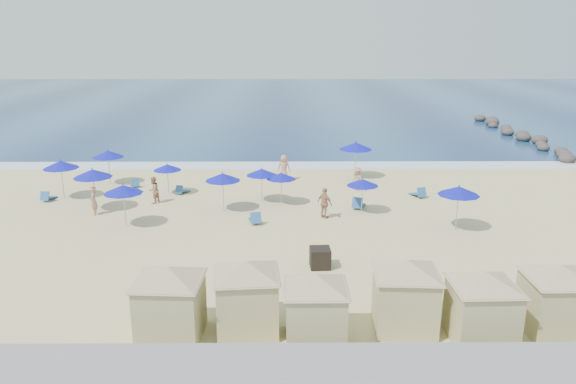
% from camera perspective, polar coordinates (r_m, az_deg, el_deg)
% --- Properties ---
extents(ground, '(160.00, 160.00, 0.00)m').
position_cam_1_polar(ground, '(28.79, -2.43, -4.60)').
color(ground, beige).
rests_on(ground, ground).
extents(ocean, '(160.00, 80.00, 0.06)m').
position_cam_1_polar(ocean, '(82.54, -1.09, 9.08)').
color(ocean, navy).
rests_on(ocean, ground).
extents(surf_line, '(160.00, 2.50, 0.08)m').
position_cam_1_polar(surf_line, '(43.62, -1.73, 2.68)').
color(surf_line, white).
rests_on(surf_line, ground).
extents(rock_jetty, '(2.56, 26.66, 0.96)m').
position_cam_1_polar(rock_jetty, '(57.51, 23.28, 4.99)').
color(rock_jetty, '#322C2A').
rests_on(rock_jetty, ground).
extents(trash_bin, '(0.94, 0.94, 0.89)m').
position_cam_1_polar(trash_bin, '(25.14, 3.28, -6.69)').
color(trash_bin, black).
rests_on(trash_bin, ground).
extents(cabana_0, '(4.54, 4.54, 2.85)m').
position_cam_1_polar(cabana_0, '(19.71, -11.93, -9.97)').
color(cabana_0, tan).
rests_on(cabana_0, ground).
extents(cabana_1, '(4.54, 4.54, 2.86)m').
position_cam_1_polar(cabana_1, '(19.76, -4.21, -9.55)').
color(cabana_1, tan).
rests_on(cabana_1, ground).
extents(cabana_2, '(4.31, 4.31, 2.70)m').
position_cam_1_polar(cabana_2, '(19.05, 2.84, -10.86)').
color(cabana_2, tan).
rests_on(cabana_2, ground).
extents(cabana_3, '(4.55, 4.55, 2.86)m').
position_cam_1_polar(cabana_3, '(20.23, 11.87, -9.24)').
color(cabana_3, tan).
rests_on(cabana_3, ground).
extents(cabana_4, '(4.41, 4.41, 2.77)m').
position_cam_1_polar(cabana_4, '(20.16, 19.22, -10.10)').
color(cabana_4, tan).
rests_on(cabana_4, ground).
extents(cabana_5, '(4.43, 4.43, 2.78)m').
position_cam_1_polar(cabana_5, '(21.66, 25.71, -8.96)').
color(cabana_5, tan).
rests_on(cabana_5, ground).
extents(umbrella_0, '(2.21, 2.21, 2.51)m').
position_cam_1_polar(umbrella_0, '(37.47, -22.10, 2.60)').
color(umbrella_0, '#A5A8AD').
rests_on(umbrella_0, ground).
extents(umbrella_1, '(2.25, 2.25, 2.56)m').
position_cam_1_polar(umbrella_1, '(34.31, -19.23, 1.80)').
color(umbrella_1, '#A5A8AD').
rests_on(umbrella_1, ground).
extents(umbrella_2, '(2.14, 2.14, 2.43)m').
position_cam_1_polar(umbrella_2, '(39.97, -17.83, 3.70)').
color(umbrella_2, '#A5A8AD').
rests_on(umbrella_2, ground).
extents(umbrella_3, '(2.10, 2.10, 2.40)m').
position_cam_1_polar(umbrella_3, '(30.96, -16.41, 0.28)').
color(umbrella_3, '#A5A8AD').
rests_on(umbrella_3, ground).
extents(umbrella_4, '(1.81, 1.81, 2.06)m').
position_cam_1_polar(umbrella_4, '(36.51, -12.17, 2.47)').
color(umbrella_4, '#A5A8AD').
rests_on(umbrella_4, ground).
extents(umbrella_5, '(1.91, 1.91, 2.18)m').
position_cam_1_polar(umbrella_5, '(34.10, -2.69, 2.04)').
color(umbrella_5, '#A5A8AD').
rests_on(umbrella_5, ground).
extents(umbrella_6, '(2.07, 2.07, 2.36)m').
position_cam_1_polar(umbrella_6, '(32.51, -6.65, 1.52)').
color(umbrella_6, '#A5A8AD').
rests_on(umbrella_6, ground).
extents(umbrella_7, '(1.80, 1.80, 2.05)m').
position_cam_1_polar(umbrella_7, '(33.59, -0.69, 1.64)').
color(umbrella_7, '#A5A8AD').
rests_on(umbrella_7, ground).
extents(umbrella_8, '(1.85, 1.85, 2.11)m').
position_cam_1_polar(umbrella_8, '(32.26, 7.58, 0.98)').
color(umbrella_8, '#A5A8AD').
rests_on(umbrella_8, ground).
extents(umbrella_9, '(2.36, 2.36, 2.68)m').
position_cam_1_polar(umbrella_9, '(39.92, 6.90, 4.67)').
color(umbrella_9, '#A5A8AD').
rests_on(umbrella_9, ground).
extents(umbrella_10, '(2.18, 2.18, 2.49)m').
position_cam_1_polar(umbrella_10, '(30.45, 16.96, 0.12)').
color(umbrella_10, '#A5A8AD').
rests_on(umbrella_10, ground).
extents(beach_chair_0, '(0.65, 1.27, 0.67)m').
position_cam_1_polar(beach_chair_0, '(37.82, -23.23, -0.46)').
color(beach_chair_0, '#2A5D9A').
rests_on(beach_chair_0, ground).
extents(beach_chair_1, '(0.93, 1.26, 0.64)m').
position_cam_1_polar(beach_chair_1, '(39.20, -15.30, 0.83)').
color(beach_chair_1, '#2A5D9A').
rests_on(beach_chair_1, ground).
extents(beach_chair_2, '(0.90, 1.22, 0.61)m').
position_cam_1_polar(beach_chair_2, '(36.89, -10.75, 0.16)').
color(beach_chair_2, '#2A5D9A').
rests_on(beach_chair_2, ground).
extents(beach_chair_3, '(0.80, 1.39, 0.72)m').
position_cam_1_polar(beach_chair_3, '(30.79, -3.37, -2.72)').
color(beach_chair_3, '#2A5D9A').
rests_on(beach_chair_3, ground).
extents(beach_chair_4, '(1.02, 1.50, 0.76)m').
position_cam_1_polar(beach_chair_4, '(33.53, 7.17, -1.21)').
color(beach_chair_4, '#2A5D9A').
rests_on(beach_chair_4, ground).
extents(beach_chair_5, '(0.96, 1.41, 0.71)m').
position_cam_1_polar(beach_chair_5, '(36.44, 13.13, -0.13)').
color(beach_chair_5, '#2A5D9A').
rests_on(beach_chair_5, ground).
extents(beachgoer_0, '(0.51, 0.67, 1.66)m').
position_cam_1_polar(beachgoer_0, '(33.80, -19.15, -0.86)').
color(beachgoer_0, tan).
rests_on(beachgoer_0, ground).
extents(beachgoer_1, '(0.90, 0.99, 1.66)m').
position_cam_1_polar(beachgoer_1, '(35.07, -13.51, 0.20)').
color(beachgoer_1, tan).
rests_on(beachgoer_1, ground).
extents(beachgoer_2, '(1.03, 1.04, 1.76)m').
position_cam_1_polar(beachgoer_2, '(31.40, 3.75, -1.14)').
color(beachgoer_2, tan).
rests_on(beachgoer_2, ground).
extents(beachgoer_3, '(0.94, 1.17, 1.58)m').
position_cam_1_polar(beachgoer_3, '(37.07, 7.06, 1.33)').
color(beachgoer_3, tan).
rests_on(beachgoer_3, ground).
extents(beachgoer_4, '(1.03, 0.81, 1.85)m').
position_cam_1_polar(beachgoer_4, '(39.20, -0.43, 2.47)').
color(beachgoer_4, tan).
rests_on(beachgoer_4, ground).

